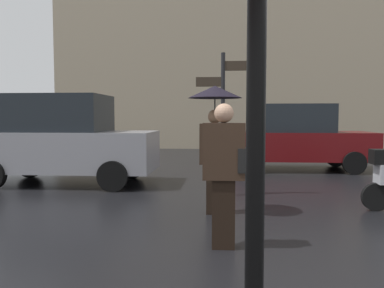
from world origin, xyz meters
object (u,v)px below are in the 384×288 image
at_px(parked_car_left, 294,137).
at_px(parked_car_right, 64,140).
at_px(pedestrian_with_bag, 225,167).
at_px(street_signpost, 223,109).
at_px(pedestrian_with_umbrella, 215,120).

height_order(parked_car_left, parked_car_right, parked_car_right).
xyz_separation_m(pedestrian_with_bag, parked_car_left, (2.07, 7.12, 0.00)).
distance_m(parked_car_right, street_signpost, 3.88).
relative_size(pedestrian_with_umbrella, parked_car_right, 0.50).
bearing_deg(pedestrian_with_bag, parked_car_right, -124.33).
distance_m(parked_car_left, street_signpost, 4.59).
distance_m(pedestrian_with_umbrella, street_signpost, 1.47).
bearing_deg(pedestrian_with_umbrella, parked_car_right, 113.24).
height_order(pedestrian_with_umbrella, street_signpost, street_signpost).
bearing_deg(street_signpost, parked_car_left, 62.67).
xyz_separation_m(pedestrian_with_umbrella, parked_car_right, (-3.51, 2.61, -0.46)).
height_order(pedestrian_with_bag, parked_car_right, parked_car_right).
xyz_separation_m(pedestrian_with_bag, street_signpost, (-0.01, 3.09, 0.73)).
bearing_deg(pedestrian_with_umbrella, parked_car_left, 37.83).
xyz_separation_m(pedestrian_with_umbrella, pedestrian_with_bag, (0.15, -1.64, -0.53)).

